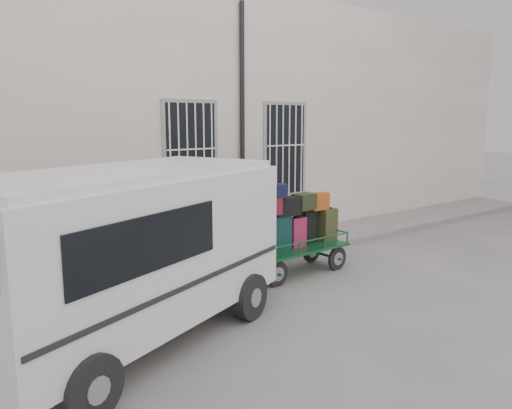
{
  "coord_description": "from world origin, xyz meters",
  "views": [
    {
      "loc": [
        -5.88,
        -6.54,
        3.0
      ],
      "look_at": [
        -0.12,
        1.0,
        1.38
      ],
      "focal_mm": 35.0,
      "sensor_mm": 36.0,
      "label": 1
    }
  ],
  "objects": [
    {
      "name": "luggage_cart",
      "position": [
        0.44,
        0.53,
        0.91
      ],
      "size": [
        2.48,
        1.01,
        1.82
      ],
      "rotation": [
        0.0,
        0.0,
        0.03
      ],
      "color": "black",
      "rests_on": "ground"
    },
    {
      "name": "van",
      "position": [
        -3.35,
        -0.42,
        1.36
      ],
      "size": [
        5.06,
        3.54,
        2.37
      ],
      "rotation": [
        0.0,
        0.0,
        0.38
      ],
      "color": "silver",
      "rests_on": "ground"
    },
    {
      "name": "ground",
      "position": [
        0.0,
        0.0,
        0.0
      ],
      "size": [
        80.0,
        80.0,
        0.0
      ],
      "primitive_type": "plane",
      "color": "#61615D",
      "rests_on": "ground"
    },
    {
      "name": "sidewalk",
      "position": [
        0.0,
        2.2,
        0.07
      ],
      "size": [
        24.0,
        1.7,
        0.15
      ],
      "primitive_type": "cube",
      "color": "slate",
      "rests_on": "ground"
    },
    {
      "name": "building",
      "position": [
        0.0,
        5.5,
        3.0
      ],
      "size": [
        24.0,
        5.15,
        6.0
      ],
      "color": "beige",
      "rests_on": "ground"
    }
  ]
}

